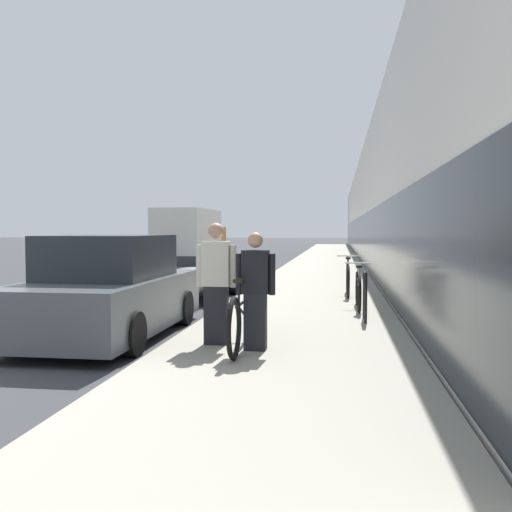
{
  "coord_description": "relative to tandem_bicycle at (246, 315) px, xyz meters",
  "views": [
    {
      "loc": [
        5.75,
        -5.77,
        1.67
      ],
      "look_at": [
        3.17,
        12.05,
        0.84
      ],
      "focal_mm": 40.0,
      "sensor_mm": 36.0,
      "label": 1
    }
  ],
  "objects": [
    {
      "name": "storefront_facade",
      "position": [
        7.3,
        27.22,
        2.22
      ],
      "size": [
        10.01,
        70.0,
        5.49
      ],
      "color": "silver",
      "rests_on": "ground"
    },
    {
      "name": "vintage_roadster_curbside",
      "position": [
        -2.23,
        5.74,
        -0.08
      ],
      "size": [
        1.78,
        3.94,
        1.01
      ],
      "color": "silver",
      "rests_on": "ground"
    },
    {
      "name": "bike_rack_hoop",
      "position": [
        1.68,
        2.27,
        0.11
      ],
      "size": [
        0.05,
        0.6,
        0.84
      ],
      "color": "black",
      "rests_on": "sidewalk_slab"
    },
    {
      "name": "cruiser_bike_middle",
      "position": [
        1.45,
        5.99,
        -0.01
      ],
      "size": [
        0.52,
        1.72,
        0.94
      ],
      "color": "black",
      "rests_on": "sidewalk_slab"
    },
    {
      "name": "tandem_bicycle",
      "position": [
        0.0,
        0.0,
        0.0
      ],
      "size": [
        0.52,
        2.61,
        0.95
      ],
      "color": "black",
      "rests_on": "sidewalk_slab"
    },
    {
      "name": "moving_truck",
      "position": [
        -6.36,
        21.26,
        0.85
      ],
      "size": [
        2.4,
        7.34,
        2.7
      ],
      "color": "orange",
      "rests_on": "ground"
    },
    {
      "name": "parked_sedan_curbside",
      "position": [
        -2.29,
        0.83,
        0.19
      ],
      "size": [
        1.88,
        4.21,
        1.58
      ],
      "color": "#4C5156",
      "rests_on": "ground"
    },
    {
      "name": "sidewalk_slab",
      "position": [
        0.57,
        19.22,
        -0.46
      ],
      "size": [
        3.4,
        70.0,
        0.12
      ],
      "color": "#A39E8E",
      "rests_on": "ground"
    },
    {
      "name": "person_rider",
      "position": [
        0.17,
        -0.32,
        0.36
      ],
      "size": [
        0.52,
        0.2,
        1.52
      ],
      "color": "black",
      "rests_on": "sidewalk_slab"
    },
    {
      "name": "cruiser_bike_nearest",
      "position": [
        1.62,
        3.74,
        -0.03
      ],
      "size": [
        0.52,
        1.82,
        0.89
      ],
      "color": "black",
      "rests_on": "sidewalk_slab"
    },
    {
      "name": "person_bystander",
      "position": [
        -0.41,
        -0.02,
        0.42
      ],
      "size": [
        0.56,
        0.22,
        1.64
      ],
      "color": "black",
      "rests_on": "sidewalk_slab"
    }
  ]
}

